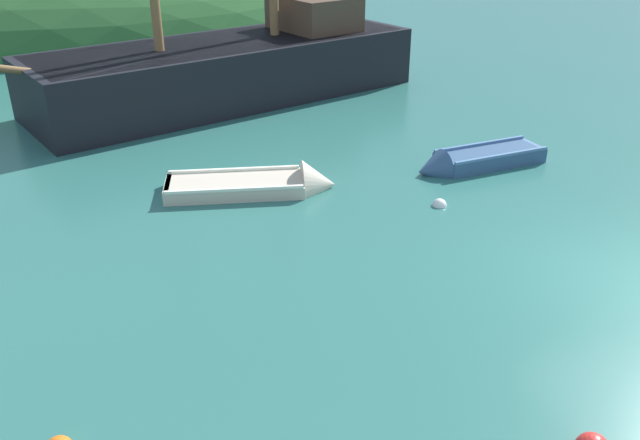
# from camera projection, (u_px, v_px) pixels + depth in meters

# --- Properties ---
(ground_plane) EXTENTS (120.00, 120.00, 0.00)m
(ground_plane) POSITION_uv_depth(u_px,v_px,m) (631.00, 281.00, 11.49)
(ground_plane) COLOR #2D6B60
(shore_hill) EXTENTS (37.53, 24.10, 10.47)m
(shore_hill) POSITION_uv_depth(u_px,v_px,m) (31.00, 20.00, 35.14)
(shore_hill) COLOR #2D602D
(shore_hill) RESTS_ON ground
(sailing_ship) EXTENTS (15.12, 6.58, 11.06)m
(sailing_ship) POSITION_uv_depth(u_px,v_px,m) (232.00, 77.00, 21.38)
(sailing_ship) COLOR black
(sailing_ship) RESTS_ON ground
(rowboat_outer_right) EXTENTS (3.42, 0.99, 0.92)m
(rowboat_outer_right) POSITION_uv_depth(u_px,v_px,m) (473.00, 162.00, 16.22)
(rowboat_outer_right) COLOR #335175
(rowboat_outer_right) RESTS_ON ground
(rowboat_portside) EXTENTS (3.98, 2.30, 1.18)m
(rowboat_portside) POSITION_uv_depth(u_px,v_px,m) (267.00, 187.00, 14.95)
(rowboat_portside) COLOR beige
(rowboat_portside) RESTS_ON ground
(buoy_white) EXTENTS (0.31, 0.31, 0.31)m
(buoy_white) POSITION_uv_depth(u_px,v_px,m) (439.00, 206.00, 14.26)
(buoy_white) COLOR white
(buoy_white) RESTS_ON ground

